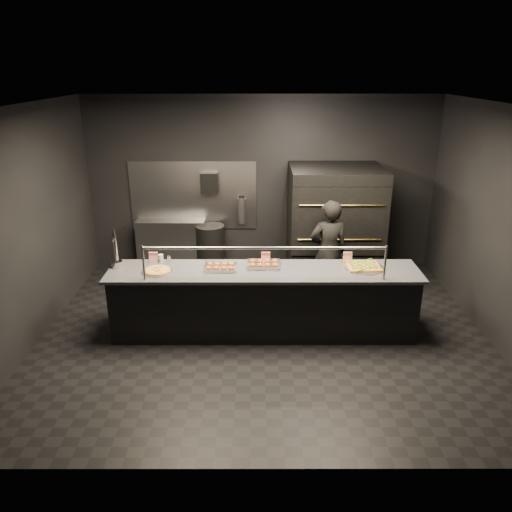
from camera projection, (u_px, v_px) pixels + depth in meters
name	position (u px, v px, depth m)	size (l,w,h in m)	color
room	(262.00, 227.00, 6.38)	(6.04, 6.00, 3.00)	black
service_counter	(264.00, 301.00, 6.70)	(4.10, 0.78, 1.37)	black
pizza_oven	(334.00, 224.00, 8.30)	(1.50, 1.23, 1.91)	black
prep_shelf	(172.00, 244.00, 8.88)	(1.20, 0.35, 0.90)	#99999E
towel_dispenser	(209.00, 183.00, 8.55)	(0.30, 0.20, 0.35)	black
fire_extinguisher	(242.00, 210.00, 8.73)	(0.14, 0.14, 0.51)	#B2B2B7
beer_tap	(116.00, 256.00, 6.58)	(0.15, 0.21, 0.57)	silver
round_pizza	(157.00, 271.00, 6.49)	(0.40, 0.40, 0.03)	silver
slider_tray_a	(220.00, 267.00, 6.58)	(0.44, 0.34, 0.07)	silver
slider_tray_b	(264.00, 264.00, 6.67)	(0.48, 0.39, 0.07)	silver
square_pizza	(363.00, 267.00, 6.61)	(0.53, 0.53, 0.05)	silver
condiment_jar	(163.00, 259.00, 6.78)	(0.17, 0.07, 0.11)	silver
tent_cards	(256.00, 257.00, 6.78)	(2.76, 0.04, 0.15)	white
trash_bin	(211.00, 248.00, 8.78)	(0.50, 0.50, 0.84)	black
worker	(328.00, 252.00, 7.51)	(0.59, 0.39, 1.61)	black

